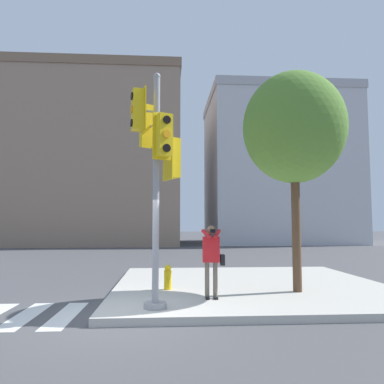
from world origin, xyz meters
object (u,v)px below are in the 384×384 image
(person_photographer, at_px, (212,254))
(street_tree, at_px, (294,128))
(traffic_signal_pole, at_px, (156,156))
(fire_hydrant, at_px, (168,277))

(person_photographer, xyz_separation_m, street_tree, (2.38, 0.76, 3.37))
(person_photographer, bearing_deg, traffic_signal_pole, -145.46)
(street_tree, xyz_separation_m, fire_hydrant, (-3.44, 0.55, -4.09))
(street_tree, relative_size, fire_hydrant, 8.92)
(person_photographer, distance_m, street_tree, 4.19)
(person_photographer, distance_m, fire_hydrant, 1.84)
(street_tree, distance_m, fire_hydrant, 5.38)
(traffic_signal_pole, relative_size, fire_hydrant, 7.74)
(traffic_signal_pole, height_order, street_tree, street_tree)
(traffic_signal_pole, distance_m, person_photographer, 2.79)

